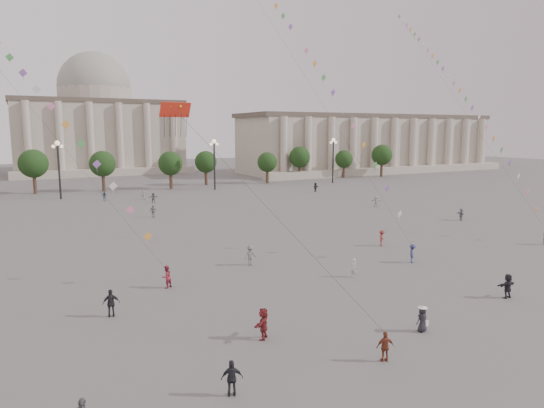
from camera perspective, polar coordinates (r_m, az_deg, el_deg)
name	(u,v)px	position (r m, az deg, el deg)	size (l,w,h in m)	color
ground	(368,309)	(35.59, 11.20, -12.07)	(360.00, 360.00, 0.00)	#514E4C
hall_east	(370,143)	(153.54, 11.43, 6.99)	(84.00, 26.22, 17.20)	#AAA28F
hall_central	(97,124)	(156.51, -19.90, 8.81)	(48.30, 34.30, 35.50)	#AAA28F
tree_row	(134,164)	(106.21, -15.95, 4.51)	(137.12, 5.12, 8.00)	#3B271D
lamp_post_mid_west	(58,159)	(96.19, -23.84, 4.88)	(2.00, 0.90, 10.65)	#262628
lamp_post_mid_east	(214,155)	(102.53, -6.81, 5.74)	(2.00, 0.90, 10.65)	#262628
lamp_post_far_east	(333,152)	(116.50, 7.21, 6.08)	(2.00, 0.90, 10.65)	#262628
person_crowd_0	(104,196)	(91.25, -19.13, 0.87)	(1.01, 0.42, 1.72)	navy
person_crowd_3	(508,286)	(40.91, 25.98, -8.66)	(1.73, 0.55, 1.86)	black
person_crowd_4	(143,195)	(90.99, -14.88, 1.04)	(1.60, 0.51, 1.72)	silver
person_crowd_6	(250,255)	(45.45, -2.56, -6.05)	(1.23, 0.71, 1.91)	slate
person_crowd_7	(376,201)	(81.98, 12.13, 0.34)	(1.63, 0.52, 1.76)	silver
person_crowd_8	(382,238)	(54.19, 12.81, -3.93)	(1.13, 0.65, 1.75)	maroon
person_crowd_9	(316,187)	(99.43, 5.15, 1.97)	(1.75, 0.56, 1.89)	black
person_crowd_12	(153,198)	(86.69, -13.79, 0.73)	(1.65, 0.53, 1.78)	slate
person_crowd_13	(354,268)	(42.49, 9.62, -7.40)	(0.60, 0.39, 1.65)	beige
person_crowd_16	(153,211)	(72.20, -13.83, -0.82)	(1.06, 0.44, 1.81)	slate
person_crowd_19	(461,214)	(72.63, 21.35, -1.14)	(1.60, 0.51, 1.73)	slate
tourist_0	(385,347)	(28.15, 13.18, -16.02)	(1.00, 0.41, 1.70)	brown
tourist_1	(232,378)	(24.43, -4.73, -19.75)	(1.04, 0.43, 1.78)	black
tourist_2	(263,323)	(30.08, -1.04, -13.87)	(1.81, 0.57, 1.95)	maroon
tourist_4	(111,303)	(35.07, -18.39, -11.01)	(1.12, 0.47, 1.91)	black
kite_flyer_0	(167,277)	(40.02, -12.31, -8.36)	(0.89, 0.69, 1.83)	maroon
kite_flyer_1	(412,253)	(48.21, 16.20, -5.61)	(1.15, 0.66, 1.79)	navy
hat_person	(422,318)	(32.49, 17.28, -12.73)	(0.84, 0.60, 1.69)	black
dragon_kite	(177,121)	(34.98, -11.07, 9.52)	(4.68, 7.59, 20.27)	red
kite_train_east	(451,83)	(80.51, 20.31, 13.22)	(15.47, 40.95, 55.65)	#3F3F3F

